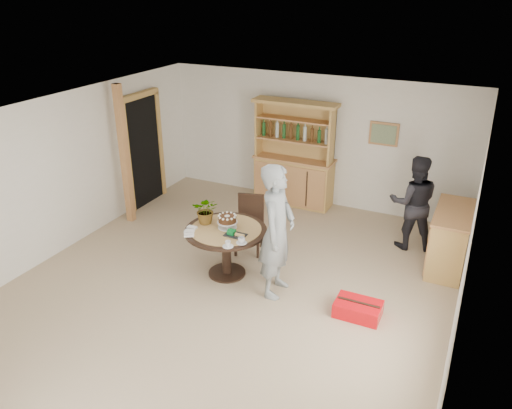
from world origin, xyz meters
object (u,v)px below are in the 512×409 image
object	(u,v)px
red_suitcase	(358,309)
teen_boy	(277,231)
hutch	(294,170)
adult_person	(413,203)
dining_table	(226,238)
dining_chair	(250,220)
sideboard	(450,239)

from	to	relation	value
red_suitcase	teen_boy	bearing A→B (deg)	176.99
hutch	adult_person	world-z (taller)	hutch
teen_boy	adult_person	size ratio (longest dim) A/B	1.21
hutch	adult_person	distance (m)	2.54
hutch	red_suitcase	distance (m)	3.78
dining_table	adult_person	xyz separation A→B (m)	(2.31, 2.06, 0.19)
teen_boy	dining_chair	bearing A→B (deg)	39.52
hutch	teen_boy	size ratio (longest dim) A/B	1.07
red_suitcase	sideboard	bearing A→B (deg)	63.37
adult_person	sideboard	bearing A→B (deg)	131.33
dining_table	teen_boy	distance (m)	0.93
teen_boy	adult_person	world-z (taller)	teen_boy
hutch	teen_boy	world-z (taller)	hutch
red_suitcase	dining_chair	bearing A→B (deg)	154.33
sideboard	red_suitcase	world-z (taller)	sideboard
dining_chair	adult_person	distance (m)	2.65
dining_table	red_suitcase	distance (m)	2.12
sideboard	adult_person	world-z (taller)	adult_person
dining_chair	red_suitcase	world-z (taller)	dining_chair
teen_boy	adult_person	bearing A→B (deg)	-37.61
dining_table	adult_person	bearing A→B (deg)	41.84
adult_person	dining_chair	bearing A→B (deg)	10.88
adult_person	red_suitcase	xyz separation A→B (m)	(-0.25, -2.22, -0.69)
teen_boy	adult_person	xyz separation A→B (m)	(1.46, 2.16, -0.17)
dining_table	sideboard	bearing A→B (deg)	29.40
dining_table	red_suitcase	world-z (taller)	dining_table
teen_boy	red_suitcase	distance (m)	1.48
teen_boy	adult_person	distance (m)	2.61
sideboard	adult_person	xyz separation A→B (m)	(-0.65, 0.40, 0.32)
adult_person	dining_table	bearing A→B (deg)	24.71
hutch	dining_table	distance (m)	2.91
sideboard	red_suitcase	xyz separation A→B (m)	(-0.90, -1.82, -0.37)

